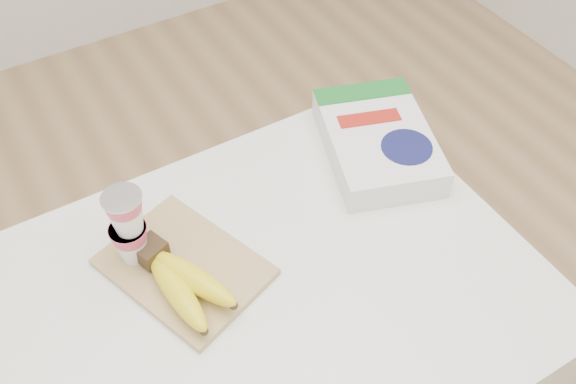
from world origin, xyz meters
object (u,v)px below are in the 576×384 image
object	(u,v)px
bananas	(181,281)
cereal_box	(378,141)
cutting_board	(184,267)
yogurt_stack	(128,226)

from	to	relation	value
bananas	cereal_box	distance (m)	0.48
cutting_board	cereal_box	size ratio (longest dim) A/B	0.79
cutting_board	cereal_box	distance (m)	0.45
cutting_board	yogurt_stack	bearing A→B (deg)	117.11
bananas	cereal_box	bearing A→B (deg)	12.98
yogurt_stack	bananas	bearing A→B (deg)	-68.54
cutting_board	cereal_box	xyz separation A→B (m)	(0.45, 0.06, 0.02)
bananas	yogurt_stack	bearing A→B (deg)	111.46
cutting_board	yogurt_stack	size ratio (longest dim) A/B	1.74
yogurt_stack	cereal_box	size ratio (longest dim) A/B	0.45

